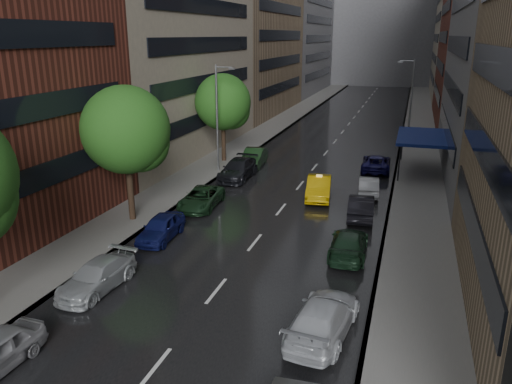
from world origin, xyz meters
TOP-DOWN VIEW (x-y plane):
  - road at (0.00, 50.00)m, footprint 14.00×140.00m
  - sidewalk_left at (-9.00, 50.00)m, footprint 4.00×140.00m
  - sidewalk_right at (9.00, 50.00)m, footprint 4.00×140.00m
  - buildings_left at (-15.00, 58.79)m, footprint 8.00×108.00m
  - buildings_right at (15.00, 56.70)m, footprint 8.05×109.10m
  - building_far at (0.00, 118.00)m, footprint 40.00×14.00m
  - tree_mid at (-8.60, 17.01)m, footprint 5.44×5.44m
  - tree_far at (-8.60, 33.48)m, footprint 5.14×5.14m
  - taxi at (1.99, 25.30)m, footprint 2.33×5.04m
  - parked_cars_left at (-5.40, 19.94)m, footprint 2.62×35.20m
  - parked_cars_right at (5.40, 18.82)m, footprint 2.66×37.35m
  - street_lamp_left at (-7.72, 30.00)m, footprint 1.74×0.22m
  - street_lamp_right at (7.72, 45.00)m, footprint 1.74×0.22m
  - awning at (8.98, 35.00)m, footprint 4.00×8.00m

SIDE VIEW (x-z plane):
  - road at x=0.00m, z-range 0.00..0.01m
  - sidewalk_left at x=-9.00m, z-range 0.00..0.15m
  - sidewalk_right at x=9.00m, z-range 0.00..0.15m
  - parked_cars_right at x=5.40m, z-range -0.03..1.49m
  - parked_cars_left at x=-5.40m, z-range -0.06..1.54m
  - taxi at x=1.99m, z-range 0.00..1.60m
  - awning at x=8.98m, z-range 1.57..4.70m
  - street_lamp_left at x=-7.72m, z-range 0.39..9.39m
  - street_lamp_right at x=7.72m, z-range 0.39..9.39m
  - tree_far at x=-8.60m, z-range 1.51..9.70m
  - tree_mid at x=-8.60m, z-range 1.60..10.27m
  - buildings_right at x=15.00m, z-range -2.97..33.03m
  - buildings_left at x=-15.00m, z-range -3.01..34.99m
  - building_far at x=0.00m, z-range 0.00..32.00m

